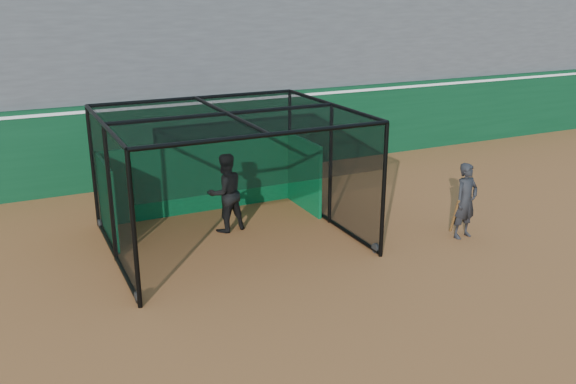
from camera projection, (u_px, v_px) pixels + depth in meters
name	position (u px, v px, depth m)	size (l,w,h in m)	color
ground	(322.00, 291.00, 11.83)	(120.00, 120.00, 0.00)	brown
outfield_wall	(190.00, 137.00, 18.71)	(50.00, 0.50, 2.50)	#0A371C
grandstand	(153.00, 24.00, 20.94)	(50.00, 7.85, 8.95)	#4C4C4F
batting_cage	(229.00, 179.00, 13.82)	(5.37, 4.69, 2.99)	black
batter	(225.00, 193.00, 14.55)	(0.93, 0.73, 1.92)	black
on_deck_player	(466.00, 201.00, 14.17)	(0.71, 0.51, 1.80)	black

